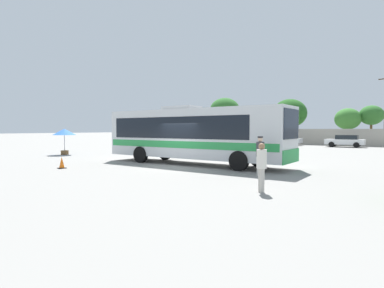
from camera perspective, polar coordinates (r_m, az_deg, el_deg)
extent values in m
plane|color=gray|center=(26.61, 10.99, -1.96)|extent=(300.00, 300.00, 0.00)
cube|color=#9E998C|center=(45.38, 21.97, 1.20)|extent=(80.00, 0.30, 2.18)
cube|color=silver|center=(19.13, 0.28, 1.94)|extent=(11.99, 2.85, 2.90)
cube|color=black|center=(19.48, -1.17, 2.98)|extent=(9.85, 2.82, 1.28)
cube|color=green|center=(19.15, 0.28, 0.03)|extent=(11.75, 2.87, 0.41)
cube|color=#19212D|center=(16.46, 17.65, 3.50)|extent=(0.10, 2.30, 1.51)
cube|color=green|center=(16.51, 17.59, -2.14)|extent=(0.12, 2.50, 0.70)
cube|color=#B2B2B2|center=(19.70, -1.87, 6.53)|extent=(2.23, 1.46, 0.24)
cylinder|color=black|center=(18.48, 11.95, -2.41)|extent=(1.05, 0.33, 1.04)
cylinder|color=black|center=(16.26, 8.54, -3.07)|extent=(1.05, 0.33, 1.04)
cylinder|color=black|center=(22.16, -4.89, -1.51)|extent=(1.05, 0.33, 1.04)
cylinder|color=black|center=(20.35, -9.32, -1.91)|extent=(1.05, 0.33, 1.04)
cylinder|color=silver|center=(14.92, 12.52, -3.95)|extent=(0.16, 0.16, 0.87)
cylinder|color=silver|center=(14.82, 12.03, -3.99)|extent=(0.16, 0.16, 0.87)
cylinder|color=#38383D|center=(14.80, 12.31, -0.96)|extent=(0.49, 0.49, 0.69)
sphere|color=beige|center=(14.78, 12.32, 0.83)|extent=(0.24, 0.24, 0.24)
cylinder|color=#262628|center=(14.78, 12.33, 1.25)|extent=(0.25, 0.25, 0.07)
cylinder|color=#B7B2A8|center=(11.08, 12.36, -6.42)|extent=(0.15, 0.15, 0.82)
cylinder|color=#B7B2A8|center=(10.94, 12.66, -6.54)|extent=(0.15, 0.15, 0.82)
cylinder|color=silver|center=(10.91, 12.55, -2.68)|extent=(0.48, 0.48, 0.65)
sphere|color=#8C6647|center=(10.88, 12.57, -0.40)|extent=(0.22, 0.22, 0.22)
cylinder|color=gray|center=(28.44, -22.20, 0.34)|extent=(0.05, 0.05, 2.13)
cone|color=blue|center=(28.42, -22.23, 2.06)|extent=(1.90, 1.90, 0.52)
cube|color=brown|center=(28.49, -22.17, -1.44)|extent=(0.50, 0.50, 0.36)
cube|color=silver|center=(45.68, 10.13, 0.81)|extent=(4.27, 1.94, 0.66)
cube|color=black|center=(45.56, 10.37, 1.56)|extent=(2.37, 1.74, 0.54)
cylinder|color=black|center=(45.56, 8.15, 0.41)|extent=(0.65, 0.24, 0.64)
cylinder|color=black|center=(47.09, 9.24, 0.47)|extent=(0.65, 0.24, 0.64)
cylinder|color=black|center=(44.30, 11.06, 0.32)|extent=(0.65, 0.24, 0.64)
cylinder|color=black|center=(45.87, 12.08, 0.39)|extent=(0.65, 0.24, 0.64)
cube|color=#B7BABF|center=(43.62, 16.46, 0.62)|extent=(4.51, 2.14, 0.60)
cube|color=black|center=(43.67, 16.19, 1.34)|extent=(2.54, 1.84, 0.49)
cylinder|color=black|center=(44.15, 18.46, 0.22)|extent=(0.66, 0.27, 0.64)
cylinder|color=black|center=(42.43, 17.90, 0.13)|extent=(0.66, 0.27, 0.64)
cylinder|color=black|center=(44.86, 15.08, 0.30)|extent=(0.66, 0.27, 0.64)
cylinder|color=black|center=(43.18, 14.40, 0.22)|extent=(0.66, 0.27, 0.64)
cube|color=silver|center=(41.59, 26.06, 0.36)|extent=(4.36, 2.01, 0.62)
cube|color=black|center=(41.54, 26.36, 1.13)|extent=(2.43, 1.77, 0.51)
cylinder|color=black|center=(40.93, 24.05, -0.07)|extent=(0.65, 0.25, 0.64)
cylinder|color=black|center=(42.67, 24.44, 0.03)|extent=(0.65, 0.25, 0.64)
cylinder|color=black|center=(40.57, 27.73, -0.17)|extent=(0.65, 0.25, 0.64)
cylinder|color=black|center=(42.32, 27.98, -0.07)|extent=(0.65, 0.25, 0.64)
cylinder|color=brown|center=(58.22, 5.96, 2.37)|extent=(0.32, 0.32, 3.58)
ellipsoid|color=#2D6628|center=(58.31, 5.98, 6.04)|extent=(5.56, 5.56, 4.73)
cylinder|color=brown|center=(52.45, 17.31, 1.80)|extent=(0.32, 0.32, 2.81)
ellipsoid|color=#23561E|center=(52.50, 17.36, 5.37)|extent=(5.32, 5.32, 4.52)
cylinder|color=brown|center=(50.40, 26.44, 1.35)|extent=(0.32, 0.32, 2.36)
ellipsoid|color=#38752D|center=(50.41, 26.50, 4.12)|extent=(3.58, 3.58, 3.04)
cylinder|color=brown|center=(50.98, 29.80, 1.63)|extent=(0.32, 0.32, 2.98)
ellipsoid|color=#2D6628|center=(51.02, 29.87, 4.58)|extent=(3.24, 3.24, 2.75)
cube|color=black|center=(18.62, -22.61, -4.07)|extent=(0.36, 0.36, 0.04)
cone|color=orange|center=(18.58, -22.63, -3.09)|extent=(0.28, 0.28, 0.60)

